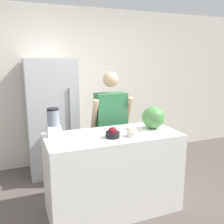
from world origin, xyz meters
TOP-DOWN VIEW (x-y plane):
  - wall_back at (0.00, 2.02)m, footprint 8.00×0.06m
  - counter_island at (0.00, 0.34)m, footprint 1.52×0.69m
  - refrigerator at (-0.49, 1.66)m, footprint 0.73×0.65m
  - person at (0.22, 0.98)m, footprint 0.57×0.26m
  - cutting_board at (0.51, 0.35)m, footprint 0.37×0.26m
  - watermelon at (0.52, 0.35)m, footprint 0.27×0.27m
  - bowl_cherries at (-0.05, 0.23)m, footprint 0.16×0.16m
  - bowl_cream at (0.17, 0.20)m, footprint 0.12×0.12m
  - blender at (-0.63, 0.53)m, footprint 0.15×0.15m

SIDE VIEW (x-z plane):
  - counter_island at x=0.00m, z-range 0.00..0.94m
  - person at x=0.22m, z-range 0.01..1.62m
  - refrigerator at x=-0.49m, z-range 0.00..1.77m
  - cutting_board at x=0.51m, z-range 0.94..0.95m
  - bowl_cream at x=0.17m, z-range 0.93..1.04m
  - bowl_cherries at x=-0.05m, z-range 0.93..1.04m
  - blender at x=-0.63m, z-range 0.93..1.24m
  - watermelon at x=0.52m, z-range 0.95..1.22m
  - wall_back at x=0.00m, z-range 0.00..2.60m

